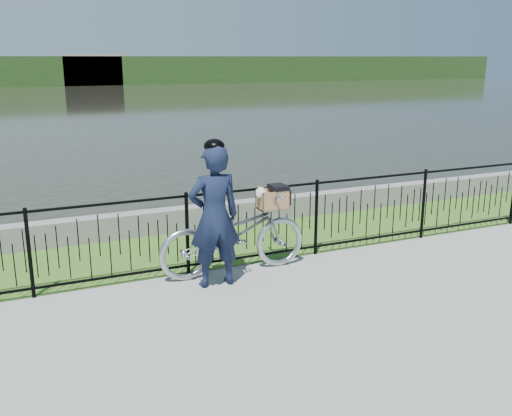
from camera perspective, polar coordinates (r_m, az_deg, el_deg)
name	(u,v)px	position (r m, az deg, el deg)	size (l,w,h in m)	color
ground	(308,306)	(6.96, 5.27, -9.72)	(120.00, 120.00, 0.00)	gray
grass_strip	(230,243)	(9.16, -2.63, -3.52)	(60.00, 2.00, 0.01)	#3B651F
water	(55,104)	(38.75, -19.42, 9.74)	(120.00, 120.00, 0.00)	#27281E
quay_wall	(209,216)	(10.00, -4.73, -0.79)	(60.00, 0.30, 0.40)	slate
fence	(255,225)	(8.11, -0.11, -1.73)	(14.00, 0.06, 1.15)	black
far_treeline	(30,71)	(65.60, -21.63, 12.62)	(120.00, 6.00, 3.00)	#26451A
far_building_right	(91,70)	(64.67, -16.14, 13.14)	(6.00, 3.00, 3.20)	#A09481
bicycle_rig	(234,233)	(7.79, -2.20, -2.55)	(2.10, 0.73, 1.20)	#ADB1B9
cyclist	(214,215)	(7.26, -4.20, -0.73)	(0.68, 0.45, 1.91)	black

